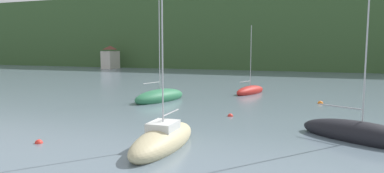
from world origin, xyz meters
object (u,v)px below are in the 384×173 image
object	(u,v)px
sailboat_mid_4	(362,135)
mooring_buoy_far	(39,143)
sailboat_near_3	(163,140)
mooring_buoy_mid	(320,104)
shore_building_west	(110,58)
mooring_buoy_near	(230,116)
sailboat_far_1	(160,97)
sailboat_far_7	(250,91)

from	to	relation	value
sailboat_mid_4	mooring_buoy_far	distance (m)	20.09
sailboat_near_3	mooring_buoy_mid	size ratio (longest dim) A/B	16.85
shore_building_west	sailboat_mid_4	xyz separation A→B (m)	(58.09, -59.95, -2.72)
mooring_buoy_near	sailboat_far_1	bearing A→B (deg)	148.39
shore_building_west	mooring_buoy_mid	bearing A→B (deg)	-39.09
sailboat_near_3	mooring_buoy_near	bearing A→B (deg)	171.06
sailboat_far_7	shore_building_west	bearing A→B (deg)	67.82
shore_building_west	sailboat_far_1	size ratio (longest dim) A/B	0.56
shore_building_west	sailboat_far_1	world-z (taller)	sailboat_far_1
shore_building_west	sailboat_far_1	distance (m)	62.96
mooring_buoy_mid	sailboat_near_3	bearing A→B (deg)	-113.10
sailboat_mid_4	mooring_buoy_far	world-z (taller)	sailboat_mid_4
sailboat_far_1	mooring_buoy_near	bearing A→B (deg)	-105.73
sailboat_far_1	mooring_buoy_mid	distance (m)	17.15
sailboat_far_1	sailboat_far_7	bearing A→B (deg)	-24.74
sailboat_near_3	mooring_buoy_mid	bearing A→B (deg)	155.87
sailboat_mid_4	mooring_buoy_far	bearing A→B (deg)	-129.90
mooring_buoy_mid	sailboat_far_1	bearing A→B (deg)	-166.14
sailboat_far_7	mooring_buoy_near	bearing A→B (deg)	-157.46
sailboat_far_7	sailboat_mid_4	bearing A→B (deg)	-133.69
sailboat_mid_4	mooring_buoy_near	xyz separation A→B (m)	(-9.65, 4.82, -0.40)
sailboat_near_3	mooring_buoy_near	world-z (taller)	sailboat_near_3
sailboat_near_3	mooring_buoy_mid	world-z (taller)	sailboat_near_3
sailboat_mid_4	mooring_buoy_near	bearing A→B (deg)	-178.27
mooring_buoy_near	sailboat_near_3	bearing A→B (deg)	-97.91
sailboat_mid_4	sailboat_far_7	size ratio (longest dim) A/B	1.20
mooring_buoy_near	mooring_buoy_mid	xyz separation A→B (m)	(7.22, 9.91, 0.00)
shore_building_west	mooring_buoy_mid	world-z (taller)	shore_building_west
shore_building_west	mooring_buoy_near	world-z (taller)	shore_building_west
sailboat_near_3	sailboat_far_7	bearing A→B (deg)	178.50
shore_building_west	sailboat_far_1	xyz separation A→B (m)	(39.02, -49.33, -2.70)
mooring_buoy_far	sailboat_mid_4	bearing A→B (deg)	21.86
sailboat_far_7	mooring_buoy_mid	size ratio (longest dim) A/B	15.75
sailboat_far_7	mooring_buoy_near	world-z (taller)	sailboat_far_7
sailboat_far_7	mooring_buoy_mid	xyz separation A→B (m)	(8.46, -5.45, -0.32)
mooring_buoy_mid	mooring_buoy_far	size ratio (longest dim) A/B	1.21
shore_building_west	mooring_buoy_near	bearing A→B (deg)	-48.70
mooring_buoy_near	mooring_buoy_far	world-z (taller)	same
sailboat_near_3	mooring_buoy_near	distance (m)	10.53
shore_building_west	mooring_buoy_far	xyz separation A→B (m)	(39.46, -67.43, -3.12)
sailboat_near_3	mooring_buoy_far	size ratio (longest dim) A/B	20.43
sailboat_far_1	sailboat_near_3	distance (m)	18.07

